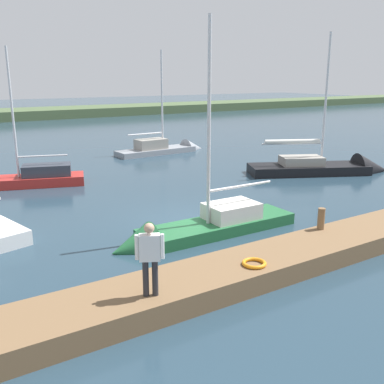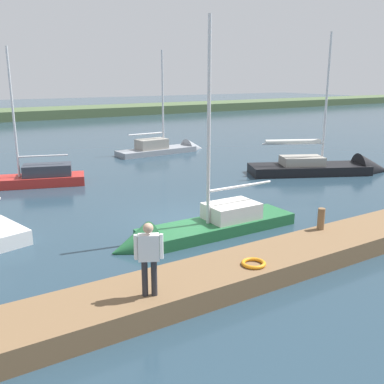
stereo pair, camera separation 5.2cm
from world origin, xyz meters
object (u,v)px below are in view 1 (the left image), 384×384
object	(u,v)px
sailboat_outer_mooring	(12,184)
sailboat_near_dock	(331,170)
sailboat_behind_pier	(196,232)
sailboat_inner_slip	(167,150)
life_ring_buoy	(254,263)
mooring_post_near	(321,219)
person_on_dock	(150,254)

from	to	relation	value
sailboat_outer_mooring	sailboat_near_dock	world-z (taller)	sailboat_near_dock
sailboat_behind_pier	sailboat_near_dock	size ratio (longest dim) A/B	0.93
sailboat_inner_slip	life_ring_buoy	bearing A→B (deg)	-116.05
life_ring_buoy	sailboat_outer_mooring	size ratio (longest dim) A/B	0.09
mooring_post_near	sailboat_near_dock	size ratio (longest dim) A/B	0.08
mooring_post_near	sailboat_outer_mooring	world-z (taller)	sailboat_outer_mooring
sailboat_inner_slip	sailboat_behind_pier	bearing A→B (deg)	-118.93
mooring_post_near	sailboat_behind_pier	world-z (taller)	sailboat_behind_pier
sailboat_outer_mooring	sailboat_near_dock	distance (m)	17.54
life_ring_buoy	sailboat_near_dock	xyz separation A→B (m)	(-12.99, -8.59, -0.44)
mooring_post_near	sailboat_near_dock	distance (m)	11.99
sailboat_near_dock	mooring_post_near	bearing A→B (deg)	-115.35
sailboat_behind_pier	sailboat_near_dock	bearing A→B (deg)	-158.72
mooring_post_near	sailboat_outer_mooring	xyz separation A→B (m)	(7.04, -13.97, -0.82)
mooring_post_near	life_ring_buoy	distance (m)	3.86
mooring_post_near	sailboat_inner_slip	size ratio (longest dim) A/B	0.09
sailboat_outer_mooring	mooring_post_near	bearing A→B (deg)	134.64
sailboat_near_dock	life_ring_buoy	bearing A→B (deg)	-120.98
life_ring_buoy	sailboat_near_dock	world-z (taller)	sailboat_near_dock
sailboat_behind_pier	person_on_dock	distance (m)	5.66
mooring_post_near	person_on_dock	bearing A→B (deg)	8.94
mooring_post_near	sailboat_inner_slip	bearing A→B (deg)	-104.08
sailboat_near_dock	sailboat_outer_mooring	bearing A→B (deg)	-175.95
sailboat_behind_pier	person_on_dock	bearing A→B (deg)	46.62
person_on_dock	sailboat_outer_mooring	bearing A→B (deg)	-152.36
sailboat_near_dock	person_on_dock	distance (m)	18.31
sailboat_outer_mooring	person_on_dock	world-z (taller)	sailboat_outer_mooring
sailboat_near_dock	person_on_dock	world-z (taller)	sailboat_near_dock
sailboat_outer_mooring	person_on_dock	size ratio (longest dim) A/B	4.37
life_ring_buoy	person_on_dock	xyz separation A→B (m)	(3.10, 0.03, 0.97)
mooring_post_near	sailboat_outer_mooring	size ratio (longest dim) A/B	0.09
sailboat_inner_slip	sailboat_near_dock	world-z (taller)	sailboat_near_dock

